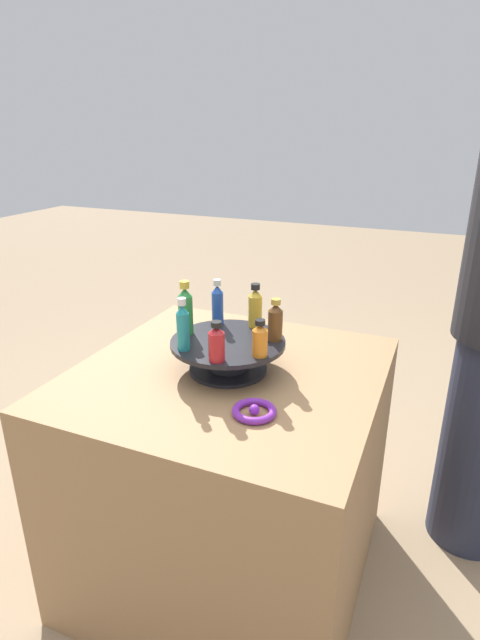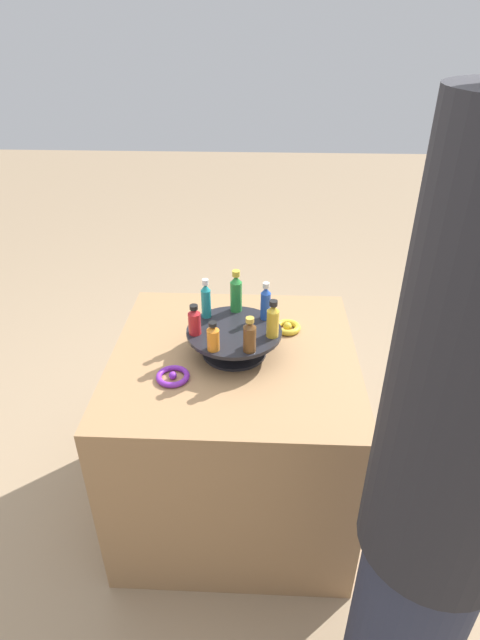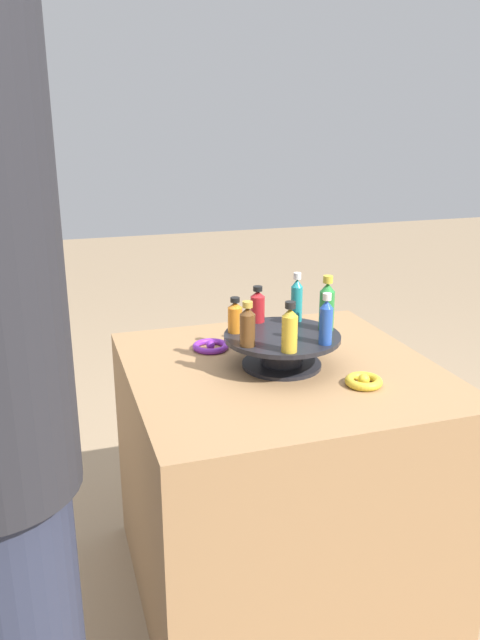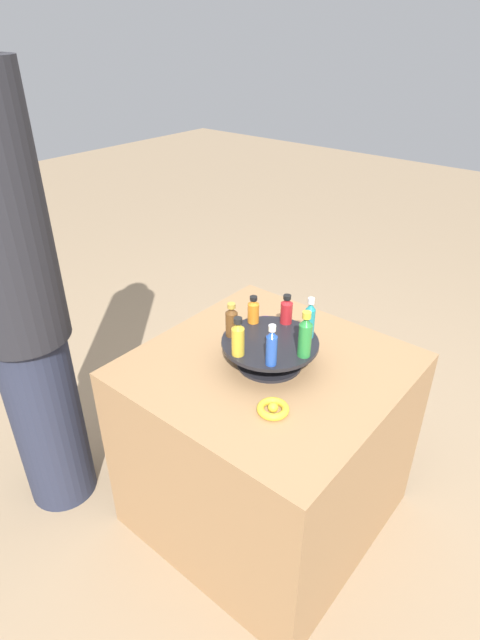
% 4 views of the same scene
% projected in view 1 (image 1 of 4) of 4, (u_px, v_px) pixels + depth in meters
% --- Properties ---
extents(ground_plane, '(12.00, 12.00, 0.00)m').
position_uv_depth(ground_plane, '(230.00, 563.00, 1.63)').
color(ground_plane, '#997F60').
extents(party_table, '(0.82, 0.82, 0.71)m').
position_uv_depth(party_table, '(229.00, 475.00, 1.50)').
color(party_table, '#9E754C').
rests_on(party_table, ground_plane).
extents(display_stand, '(0.31, 0.31, 0.09)m').
position_uv_depth(display_stand, '(228.00, 352.00, 1.35)').
color(display_stand, black).
rests_on(display_stand, party_table).
extents(bottle_blue, '(0.03, 0.03, 0.13)m').
position_uv_depth(bottle_blue, '(218.00, 304.00, 1.43)').
color(bottle_blue, '#234CAD').
rests_on(bottle_blue, display_stand).
extents(bottle_green, '(0.04, 0.04, 0.15)m').
position_uv_depth(bottle_green, '(186.00, 310.00, 1.36)').
color(bottle_green, '#288438').
rests_on(bottle_green, display_stand).
extents(bottle_teal, '(0.03, 0.03, 0.14)m').
position_uv_depth(bottle_teal, '(183.00, 326.00, 1.26)').
color(bottle_teal, teal).
rests_on(bottle_teal, display_stand).
extents(bottle_red, '(0.04, 0.04, 0.10)m').
position_uv_depth(bottle_red, '(217.00, 343.00, 1.21)').
color(bottle_red, '#B21E23').
rests_on(bottle_red, display_stand).
extents(bottle_orange, '(0.04, 0.04, 0.10)m').
position_uv_depth(bottle_orange, '(260.00, 339.00, 1.23)').
color(bottle_orange, orange).
rests_on(bottle_orange, display_stand).
extents(bottle_brown, '(0.04, 0.04, 0.12)m').
position_uv_depth(bottle_brown, '(275.00, 321.00, 1.32)').
color(bottle_brown, brown).
rests_on(bottle_brown, display_stand).
extents(bottle_gold, '(0.04, 0.04, 0.13)m').
position_uv_depth(bottle_gold, '(255.00, 307.00, 1.41)').
color(bottle_gold, gold).
rests_on(bottle_gold, display_stand).
extents(ribbon_bow_gold, '(0.09, 0.09, 0.03)m').
position_uv_depth(ribbon_bow_gold, '(209.00, 334.00, 1.58)').
color(ribbon_bow_gold, gold).
rests_on(ribbon_bow_gold, party_table).
extents(ribbon_bow_purple, '(0.10, 0.10, 0.02)m').
position_uv_depth(ribbon_bow_purple, '(254.00, 411.00, 1.16)').
color(ribbon_bow_purple, purple).
rests_on(ribbon_bow_purple, party_table).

